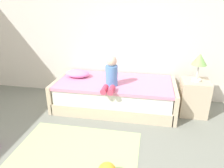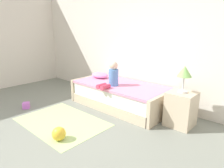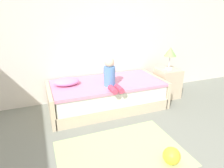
{
  "view_description": "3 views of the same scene",
  "coord_description": "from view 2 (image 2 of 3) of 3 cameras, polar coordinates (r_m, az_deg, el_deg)",
  "views": [
    {
      "loc": [
        0.35,
        -1.38,
        1.84
      ],
      "look_at": [
        -0.23,
        1.75,
        0.55
      ],
      "focal_mm": 33.81,
      "sensor_mm": 36.0,
      "label": 1
    },
    {
      "loc": [
        2.34,
        -1.09,
        1.61
      ],
      "look_at": [
        -0.23,
        1.75,
        0.55
      ],
      "focal_mm": 31.42,
      "sensor_mm": 36.0,
      "label": 2
    },
    {
      "loc": [
        -1.36,
        -1.17,
        1.71
      ],
      "look_at": [
        -0.23,
        1.75,
        0.55
      ],
      "focal_mm": 31.5,
      "sensor_mm": 36.0,
      "label": 3
    }
  ],
  "objects": [
    {
      "name": "ground_plane",
      "position": [
        3.04,
        -20.31,
        -17.54
      ],
      "size": [
        9.2,
        9.2,
        0.0
      ],
      "primitive_type": "plane",
      "color": "gray"
    },
    {
      "name": "toy_block",
      "position": [
        4.55,
        -23.71,
        -5.73
      ],
      "size": [
        0.18,
        0.18,
        0.13
      ],
      "primitive_type": "cube",
      "rotation": [
        0.0,
        0.0,
        2.51
      ],
      "color": "#CC66D8",
      "rests_on": "ground"
    },
    {
      "name": "child_figure",
      "position": [
        3.96,
        -0.01,
        2.27
      ],
      "size": [
        0.2,
        0.51,
        0.5
      ],
      "color": "#598CD1",
      "rests_on": "bed"
    },
    {
      "name": "toy_ball",
      "position": [
        3.14,
        -15.21,
        -13.79
      ],
      "size": [
        0.21,
        0.21,
        0.21
      ],
      "primitive_type": "sphere",
      "color": "yellow",
      "rests_on": "ground"
    },
    {
      "name": "nightstand",
      "position": [
        3.58,
        19.4,
        -6.88
      ],
      "size": [
        0.44,
        0.44,
        0.6
      ],
      "primitive_type": "cube",
      "color": "beige",
      "rests_on": "ground"
    },
    {
      "name": "bed",
      "position": [
        4.24,
        2.27,
        -3.29
      ],
      "size": [
        2.11,
        1.0,
        0.5
      ],
      "color": "beige",
      "rests_on": "ground"
    },
    {
      "name": "table_lamp",
      "position": [
        3.4,
        20.35,
        3.1
      ],
      "size": [
        0.24,
        0.24,
        0.45
      ],
      "color": "silver",
      "rests_on": "nightstand"
    },
    {
      "name": "wall_rear",
      "position": [
        4.37,
        9.98,
        13.16
      ],
      "size": [
        7.2,
        0.1,
        2.9
      ],
      "primitive_type": "cube",
      "color": "silver",
      "rests_on": "ground"
    },
    {
      "name": "area_rug",
      "position": [
        3.72,
        -14.39,
        -10.6
      ],
      "size": [
        1.6,
        1.1,
        0.01
      ],
      "primitive_type": "cube",
      "color": "#B2D189",
      "rests_on": "ground"
    },
    {
      "name": "pillow",
      "position": [
        4.69,
        -3.58,
        2.58
      ],
      "size": [
        0.44,
        0.3,
        0.13
      ],
      "primitive_type": "ellipsoid",
      "color": "#EA8CC6",
      "rests_on": "bed"
    }
  ]
}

